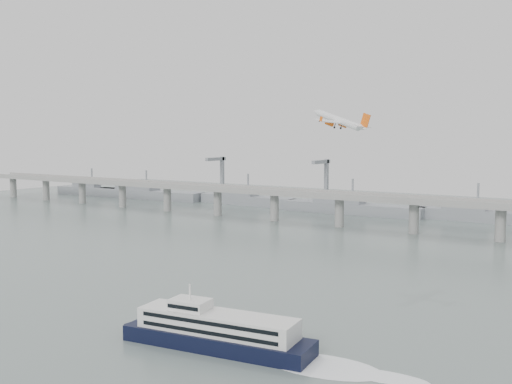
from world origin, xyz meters
The scene contains 5 objects.
ground centered at (0.00, 0.00, 0.00)m, with size 900.00×900.00×0.00m, color slate.
bridge centered at (-1.15, 200.00, 17.65)m, with size 800.00×22.00×23.90m.
distant_fleet centered at (-155.36, 265.08, 6.22)m, with size 453.00×60.90×40.00m.
ferry centered at (39.19, -24.29, 4.72)m, with size 92.10×24.60×17.40m.
airliner centered at (23.38, 86.48, 66.34)m, with size 32.16×29.58×11.85m.
Camera 1 is at (138.74, -155.42, 59.82)m, focal length 42.00 mm.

